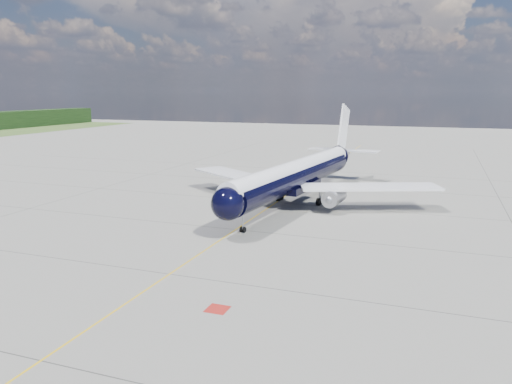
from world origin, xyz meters
TOP-DOWN VIEW (x-y plane):
  - ground at (0.00, 30.00)m, footprint 320.00×320.00m
  - taxiway_centerline at (0.00, 25.00)m, footprint 0.16×160.00m
  - red_marking at (6.80, -10.00)m, footprint 1.60×1.60m
  - main_airliner at (3.10, 25.95)m, footprint 37.81×46.29m

SIDE VIEW (x-z plane):
  - ground at x=0.00m, z-range 0.00..0.00m
  - taxiway_centerline at x=0.00m, z-range 0.00..0.01m
  - red_marking at x=6.80m, z-range 0.00..0.01m
  - main_airliner at x=3.10m, z-range -2.54..10.84m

